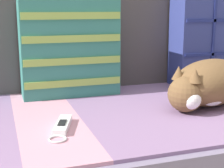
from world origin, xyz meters
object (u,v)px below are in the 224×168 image
object	(u,v)px
throw_pillow_quilted	(218,36)
game_remote_near	(62,126)
couch	(129,156)
sleeping_cat	(209,84)
throw_pillow_striped	(70,48)

from	to	relation	value
throw_pillow_quilted	game_remote_near	size ratio (longest dim) A/B	2.25
couch	game_remote_near	world-z (taller)	game_remote_near
couch	throw_pillow_quilted	distance (m)	0.68
couch	throw_pillow_quilted	size ratio (longest dim) A/B	4.91
sleeping_cat	game_remote_near	bearing A→B (deg)	-171.89
throw_pillow_striped	game_remote_near	xyz separation A→B (m)	(-0.10, -0.38, -0.17)
throw_pillow_striped	sleeping_cat	size ratio (longest dim) A/B	0.92
game_remote_near	sleeping_cat	bearing A→B (deg)	8.11
throw_pillow_striped	sleeping_cat	bearing A→B (deg)	-36.13
couch	throw_pillow_striped	xyz separation A→B (m)	(-0.16, 0.22, 0.37)
game_remote_near	throw_pillow_striped	bearing A→B (deg)	74.83
throw_pillow_striped	couch	bearing A→B (deg)	-53.68
sleeping_cat	throw_pillow_striped	bearing A→B (deg)	143.87
throw_pillow_striped	game_remote_near	size ratio (longest dim) A/B	1.96
throw_pillow_striped	sleeping_cat	xyz separation A→B (m)	(0.42, -0.31, -0.11)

